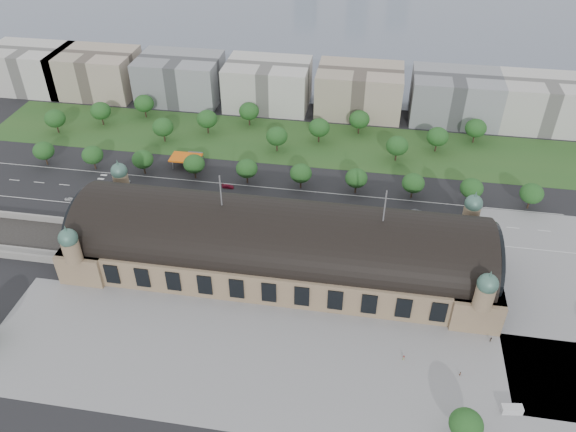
% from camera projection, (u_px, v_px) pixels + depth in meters
% --- Properties ---
extents(ground, '(900.00, 900.00, 0.00)m').
position_uv_depth(ground, '(280.00, 267.00, 205.42)').
color(ground, black).
rests_on(ground, ground).
extents(station, '(150.00, 48.40, 44.30)m').
position_uv_depth(station, '(279.00, 245.00, 199.28)').
color(station, '#8B7656').
rests_on(station, ground).
extents(track_cutting, '(70.00, 24.00, 3.10)m').
position_uv_depth(track_cutting, '(0.00, 238.00, 217.56)').
color(track_cutting, black).
rests_on(track_cutting, ground).
extents(plaza_south, '(190.00, 48.00, 0.12)m').
position_uv_depth(plaza_south, '(287.00, 367.00, 169.29)').
color(plaza_south, gray).
rests_on(plaza_south, ground).
extents(plaza_east, '(56.00, 100.00, 0.12)m').
position_uv_depth(plaza_east, '(576.00, 299.00, 192.02)').
color(plaza_east, gray).
rests_on(plaza_east, ground).
extents(road_slab, '(260.00, 26.00, 0.10)m').
position_uv_depth(road_slab, '(249.00, 203.00, 238.10)').
color(road_slab, black).
rests_on(road_slab, ground).
extents(grass_belt, '(300.00, 45.00, 0.10)m').
position_uv_depth(grass_belt, '(283.00, 141.00, 280.99)').
color(grass_belt, '#285321').
rests_on(grass_belt, ground).
extents(petrol_station, '(14.00, 13.00, 5.05)m').
position_uv_depth(petrol_station, '(191.00, 157.00, 262.35)').
color(petrol_station, orange).
rests_on(petrol_station, ground).
extents(lake, '(700.00, 320.00, 0.08)m').
position_uv_depth(lake, '(345.00, 17.00, 441.32)').
color(lake, slate).
rests_on(lake, ground).
extents(office_0, '(45.00, 32.00, 24.00)m').
position_uv_depth(office_0, '(31.00, 68.00, 325.65)').
color(office_0, beige).
rests_on(office_0, ground).
extents(office_1, '(45.00, 32.00, 24.00)m').
position_uv_depth(office_1, '(96.00, 73.00, 320.44)').
color(office_1, tan).
rests_on(office_1, ground).
extents(office_2, '(45.00, 32.00, 24.00)m').
position_uv_depth(office_2, '(180.00, 78.00, 313.94)').
color(office_2, gray).
rests_on(office_2, ground).
extents(office_3, '(45.00, 32.00, 24.00)m').
position_uv_depth(office_3, '(268.00, 84.00, 307.44)').
color(office_3, beige).
rests_on(office_3, ground).
extents(office_4, '(45.00, 32.00, 24.00)m').
position_uv_depth(office_4, '(359.00, 91.00, 300.94)').
color(office_4, tan).
rests_on(office_4, ground).
extents(office_5, '(45.00, 32.00, 24.00)m').
position_uv_depth(office_5, '(455.00, 97.00, 294.43)').
color(office_5, gray).
rests_on(office_5, ground).
extents(office_6, '(45.00, 32.00, 24.00)m').
position_uv_depth(office_6, '(544.00, 103.00, 288.58)').
color(office_6, beige).
rests_on(office_6, ground).
extents(tree_row_0, '(9.60, 9.60, 11.52)m').
position_uv_depth(tree_row_0, '(44.00, 151.00, 258.55)').
color(tree_row_0, '#2D2116').
rests_on(tree_row_0, ground).
extents(tree_row_1, '(9.60, 9.60, 11.52)m').
position_uv_depth(tree_row_1, '(93.00, 155.00, 255.43)').
color(tree_row_1, '#2D2116').
rests_on(tree_row_1, ground).
extents(tree_row_2, '(9.60, 9.60, 11.52)m').
position_uv_depth(tree_row_2, '(143.00, 159.00, 252.30)').
color(tree_row_2, '#2D2116').
rests_on(tree_row_2, ground).
extents(tree_row_3, '(9.60, 9.60, 11.52)m').
position_uv_depth(tree_row_3, '(194.00, 164.00, 249.18)').
color(tree_row_3, '#2D2116').
rests_on(tree_row_3, ground).
extents(tree_row_4, '(9.60, 9.60, 11.52)m').
position_uv_depth(tree_row_4, '(247.00, 169.00, 246.06)').
color(tree_row_4, '#2D2116').
rests_on(tree_row_4, ground).
extents(tree_row_5, '(9.60, 9.60, 11.52)m').
position_uv_depth(tree_row_5, '(301.00, 173.00, 242.94)').
color(tree_row_5, '#2D2116').
rests_on(tree_row_5, ground).
extents(tree_row_6, '(9.60, 9.60, 11.52)m').
position_uv_depth(tree_row_6, '(356.00, 178.00, 239.82)').
color(tree_row_6, '#2D2116').
rests_on(tree_row_6, ground).
extents(tree_row_7, '(9.60, 9.60, 11.52)m').
position_uv_depth(tree_row_7, '(413.00, 183.00, 236.70)').
color(tree_row_7, '#2D2116').
rests_on(tree_row_7, ground).
extents(tree_row_8, '(9.60, 9.60, 11.52)m').
position_uv_depth(tree_row_8, '(472.00, 188.00, 233.58)').
color(tree_row_8, '#2D2116').
rests_on(tree_row_8, ground).
extents(tree_row_9, '(9.60, 9.60, 11.52)m').
position_uv_depth(tree_row_9, '(532.00, 194.00, 230.46)').
color(tree_row_9, '#2D2116').
rests_on(tree_row_9, ground).
extents(tree_belt_0, '(10.40, 10.40, 12.48)m').
position_uv_depth(tree_belt_0, '(55.00, 119.00, 283.22)').
color(tree_belt_0, '#2D2116').
rests_on(tree_belt_0, ground).
extents(tree_belt_1, '(10.40, 10.40, 12.48)m').
position_uv_depth(tree_belt_1, '(101.00, 111.00, 290.25)').
color(tree_belt_1, '#2D2116').
rests_on(tree_belt_1, ground).
extents(tree_belt_2, '(10.40, 10.40, 12.48)m').
position_uv_depth(tree_belt_2, '(144.00, 103.00, 297.28)').
color(tree_belt_2, '#2D2116').
rests_on(tree_belt_2, ground).
extents(tree_belt_3, '(10.40, 10.40, 12.48)m').
position_uv_depth(tree_belt_3, '(163.00, 127.00, 275.81)').
color(tree_belt_3, '#2D2116').
rests_on(tree_belt_3, ground).
extents(tree_belt_4, '(10.40, 10.40, 12.48)m').
position_uv_depth(tree_belt_4, '(207.00, 119.00, 282.84)').
color(tree_belt_4, '#2D2116').
rests_on(tree_belt_4, ground).
extents(tree_belt_5, '(10.40, 10.40, 12.48)m').
position_uv_depth(tree_belt_5, '(249.00, 111.00, 289.87)').
color(tree_belt_5, '#2D2116').
rests_on(tree_belt_5, ground).
extents(tree_belt_6, '(10.40, 10.40, 12.48)m').
position_uv_depth(tree_belt_6, '(277.00, 136.00, 268.40)').
color(tree_belt_6, '#2D2116').
rests_on(tree_belt_6, ground).
extents(tree_belt_7, '(10.40, 10.40, 12.48)m').
position_uv_depth(tree_belt_7, '(319.00, 128.00, 275.43)').
color(tree_belt_7, '#2D2116').
rests_on(tree_belt_7, ground).
extents(tree_belt_8, '(10.40, 10.40, 12.48)m').
position_uv_depth(tree_belt_8, '(359.00, 119.00, 282.46)').
color(tree_belt_8, '#2D2116').
rests_on(tree_belt_8, ground).
extents(tree_belt_9, '(10.40, 10.40, 12.48)m').
position_uv_depth(tree_belt_9, '(397.00, 146.00, 260.99)').
color(tree_belt_9, '#2D2116').
rests_on(tree_belt_9, ground).
extents(tree_belt_10, '(10.40, 10.40, 12.48)m').
position_uv_depth(tree_belt_10, '(438.00, 137.00, 268.01)').
color(tree_belt_10, '#2D2116').
rests_on(tree_belt_10, ground).
extents(tree_belt_11, '(10.40, 10.40, 12.48)m').
position_uv_depth(tree_belt_11, '(476.00, 128.00, 275.04)').
color(tree_belt_11, '#2D2116').
rests_on(tree_belt_11, ground).
extents(tree_plaza_s, '(9.00, 9.00, 10.64)m').
position_uv_depth(tree_plaza_s, '(466.00, 424.00, 146.06)').
color(tree_plaza_s, '#2D2116').
rests_on(tree_plaza_s, ground).
extents(traffic_car_0, '(4.32, 1.87, 1.45)m').
position_uv_depth(traffic_car_0, '(69.00, 199.00, 238.91)').
color(traffic_car_0, silver).
rests_on(traffic_car_0, ground).
extents(traffic_car_1, '(4.66, 1.90, 1.50)m').
position_uv_depth(traffic_car_1, '(125.00, 181.00, 250.31)').
color(traffic_car_1, '#96999F').
rests_on(traffic_car_1, ground).
extents(traffic_car_2, '(6.03, 2.92, 1.66)m').
position_uv_depth(traffic_car_2, '(190.00, 210.00, 232.33)').
color(traffic_car_2, black).
rests_on(traffic_car_2, ground).
extents(traffic_car_3, '(5.35, 2.24, 1.55)m').
position_uv_depth(traffic_car_3, '(228.00, 186.00, 246.74)').
color(traffic_car_3, maroon).
rests_on(traffic_car_3, ground).
extents(traffic_car_4, '(4.77, 2.30, 1.57)m').
position_uv_depth(traffic_car_4, '(339.00, 215.00, 229.68)').
color(traffic_car_4, '#1A1B4B').
rests_on(traffic_car_4, ground).
extents(traffic_car_5, '(5.11, 2.07, 1.65)m').
position_uv_depth(traffic_car_5, '(417.00, 212.00, 231.30)').
color(traffic_car_5, '#57575E').
rests_on(traffic_car_5, ground).
extents(traffic_car_6, '(5.58, 3.06, 1.48)m').
position_uv_depth(traffic_car_6, '(478.00, 238.00, 217.50)').
color(traffic_car_6, silver).
rests_on(traffic_car_6, ground).
extents(parked_car_0, '(4.40, 3.81, 1.44)m').
position_uv_depth(parked_car_0, '(134.00, 209.00, 233.26)').
color(parked_car_0, black).
rests_on(parked_car_0, ground).
extents(parked_car_1, '(5.12, 3.95, 1.29)m').
position_uv_depth(parked_car_1, '(115.00, 213.00, 231.28)').
color(parked_car_1, maroon).
rests_on(parked_car_1, ground).
extents(parked_car_2, '(5.73, 4.23, 1.54)m').
position_uv_depth(parked_car_2, '(145.00, 210.00, 232.70)').
color(parked_car_2, '#192846').
rests_on(parked_car_2, ground).
extents(parked_car_3, '(4.22, 3.06, 1.34)m').
position_uv_depth(parked_car_3, '(140.00, 209.00, 233.08)').
color(parked_car_3, '#5B5F63').
rests_on(parked_car_3, ground).
extents(parked_car_4, '(5.20, 3.51, 1.62)m').
position_uv_depth(parked_car_4, '(183.00, 216.00, 228.85)').
color(parked_car_4, silver).
rests_on(parked_car_4, ground).
extents(parked_car_5, '(6.12, 5.04, 1.55)m').
position_uv_depth(parked_car_5, '(206.00, 222.00, 225.98)').
color(parked_car_5, gray).
rests_on(parked_car_5, ground).
extents(parked_car_6, '(5.69, 4.04, 1.53)m').
position_uv_depth(parked_car_6, '(211.00, 216.00, 229.02)').
color(parked_car_6, black).
rests_on(parked_car_6, ground).
extents(bus_west, '(13.62, 3.27, 3.79)m').
position_uv_depth(bus_west, '(279.00, 210.00, 230.38)').
color(bus_west, '#B2471C').
rests_on(bus_west, ground).
extents(bus_mid, '(12.78, 3.80, 3.51)m').
position_uv_depth(bus_mid, '(319.00, 214.00, 228.34)').
color(bus_mid, silver).
rests_on(bus_mid, ground).
extents(bus_east, '(11.92, 3.92, 3.26)m').
position_uv_depth(bus_east, '(374.00, 228.00, 221.49)').
color(bus_east, silver).
rests_on(bus_east, ground).
extents(van_south, '(6.03, 3.05, 2.50)m').
position_uv_depth(van_south, '(511.00, 410.00, 156.02)').
color(van_south, silver).
rests_on(van_south, ground).
extents(pedestrian_0, '(0.99, 0.74, 1.81)m').
position_uv_depth(pedestrian_0, '(404.00, 358.00, 170.81)').
color(pedestrian_0, gray).
rests_on(pedestrian_0, ground).
extents(pedestrian_1, '(0.56, 0.70, 1.67)m').
position_uv_depth(pedestrian_1, '(460.00, 374.00, 166.14)').
color(pedestrian_1, gray).
rests_on(pedestrian_1, ground).
extents(pedestrian_2, '(0.80, 1.04, 1.89)m').
position_uv_depth(pedestrian_2, '(491.00, 340.00, 176.52)').
color(pedestrian_2, gray).
rests_on(pedestrian_2, ground).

